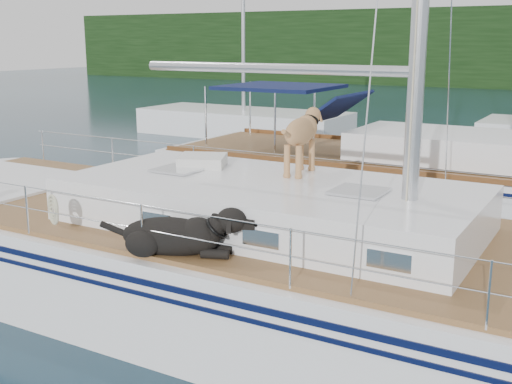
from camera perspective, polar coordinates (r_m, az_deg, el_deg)
The scene contains 4 objects.
ground at distance 9.00m, azimuth -3.45°, elevation -9.85°, with size 120.00×120.00×0.00m, color black.
main_sailboat at distance 8.70m, azimuth -2.99°, elevation -5.89°, with size 12.00×3.91×14.01m.
neighbor_sailboat at distance 13.92m, azimuth 14.26°, elevation 0.84°, with size 11.00×3.50×13.30m.
bg_boat_west at distance 24.58m, azimuth -1.10°, elevation 6.10°, with size 8.00×3.00×11.65m.
Camera 1 is at (4.59, -6.89, 3.54)m, focal length 45.00 mm.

